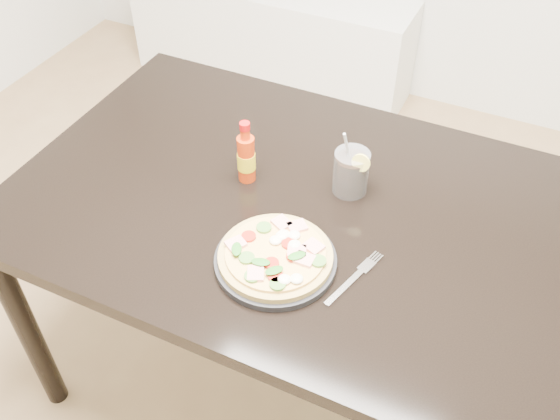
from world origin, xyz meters
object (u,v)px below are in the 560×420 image
at_px(pizza, 276,255).
at_px(cola_cup, 351,173).
at_px(dining_table, 301,227).
at_px(hot_sauce_bottle, 246,157).
at_px(media_console, 270,36).
at_px(fork, 356,277).
at_px(plate, 275,261).

height_order(pizza, cola_cup, cola_cup).
distance_m(dining_table, hot_sauce_bottle, 0.22).
height_order(hot_sauce_bottle, media_console, hot_sauce_bottle).
distance_m(dining_table, pizza, 0.23).
xyz_separation_m(hot_sauce_bottle, media_console, (-0.68, 1.52, -0.57)).
bearing_deg(fork, dining_table, 156.67).
bearing_deg(plate, dining_table, 97.63).
xyz_separation_m(fork, media_console, (-1.04, 1.70, -0.50)).
bearing_deg(pizza, media_console, 116.48).
relative_size(pizza, media_console, 0.18).
relative_size(hot_sauce_bottle, cola_cup, 0.97).
bearing_deg(fork, pizza, -151.85).
height_order(dining_table, cola_cup, cola_cup).
relative_size(dining_table, hot_sauce_bottle, 8.29).
bearing_deg(pizza, plate, -170.88).
xyz_separation_m(hot_sauce_bottle, cola_cup, (0.24, 0.07, -0.01)).
relative_size(fork, media_console, 0.13).
xyz_separation_m(dining_table, fork, (0.20, -0.16, 0.09)).
bearing_deg(media_console, plate, -63.57).
height_order(cola_cup, fork, cola_cup).
relative_size(plate, fork, 1.43).
bearing_deg(hot_sauce_bottle, dining_table, -8.50).
height_order(dining_table, pizza, pizza).
bearing_deg(plate, cola_cup, 78.50).
height_order(fork, media_console, fork).
bearing_deg(dining_table, media_console, 118.56).
relative_size(dining_table, plate, 5.28).
relative_size(cola_cup, fork, 0.94).
height_order(dining_table, plate, plate).
distance_m(plate, media_console, 2.01).
bearing_deg(hot_sauce_bottle, cola_cup, 15.93).
xyz_separation_m(plate, cola_cup, (0.06, 0.29, 0.05)).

